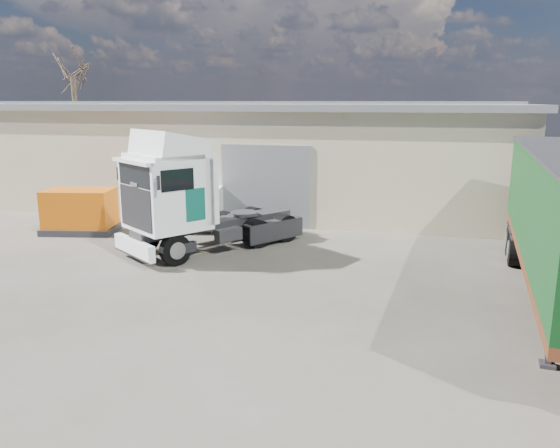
% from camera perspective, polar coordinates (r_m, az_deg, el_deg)
% --- Properties ---
extents(ground, '(120.00, 120.00, 0.00)m').
position_cam_1_polar(ground, '(14.51, -4.57, -9.36)').
color(ground, '#2C2A23').
rests_on(ground, ground).
extents(warehouse, '(30.60, 12.60, 5.42)m').
position_cam_1_polar(warehouse, '(30.66, -5.70, 7.48)').
color(warehouse, '#BFB193').
rests_on(warehouse, ground).
extents(bare_tree, '(4.00, 4.00, 9.60)m').
position_cam_1_polar(bare_tree, '(39.72, -20.93, 15.52)').
color(bare_tree, '#382B21').
rests_on(bare_tree, ground).
extents(tractor_unit, '(5.89, 6.83, 4.50)m').
position_cam_1_polar(tractor_unit, '(20.00, -9.58, 2.33)').
color(tractor_unit, black).
rests_on(tractor_unit, ground).
extents(panel_van, '(2.55, 4.57, 1.76)m').
position_cam_1_polar(panel_van, '(24.58, -8.03, 1.98)').
color(panel_van, black).
rests_on(panel_van, ground).
extents(orange_skip, '(3.24, 2.37, 1.83)m').
position_cam_1_polar(orange_skip, '(24.45, -20.15, 1.00)').
color(orange_skip, '#2D2D30').
rests_on(orange_skip, ground).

